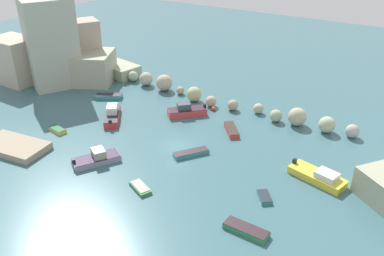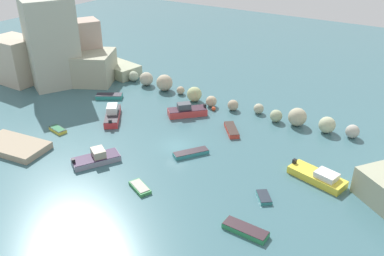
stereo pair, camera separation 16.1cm
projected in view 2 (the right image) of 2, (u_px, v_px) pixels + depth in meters
The scene contains 16 objects.
cove_water at pixel (177, 146), 52.65m from camera, with size 160.00×160.00×0.00m, color #3D666F.
cliff_headland_left at pixel (60, 53), 72.32m from camera, with size 22.18×20.45×14.69m.
rock_breakwater at pixel (209, 96), 64.22m from camera, with size 44.05×3.69×2.73m.
stone_dock at pixel (14, 146), 51.77m from camera, with size 8.47×4.64×0.83m, color tan.
channel_buoy at pixel (214, 109), 61.92m from camera, with size 0.63×0.63×0.63m, color #E04C28.
moored_boat_0 at pixel (109, 96), 66.04m from camera, with size 4.37×3.55×0.69m.
moored_boat_1 at pixel (318, 177), 45.51m from camera, with size 6.72×3.81×1.50m.
moored_boat_2 at pixel (140, 187), 44.29m from camera, with size 3.22×2.40×0.45m.
moored_boat_3 at pixel (58, 130), 56.05m from camera, with size 2.85×1.71×0.50m.
moored_boat_4 at pixel (245, 230), 38.24m from camera, with size 4.36×1.55×0.58m.
moored_boat_5 at pixel (112, 115), 59.18m from camera, with size 5.28×6.13×2.01m.
moored_boat_6 at pixel (187, 111), 60.35m from camera, with size 5.41×5.48×1.96m.
moored_boat_7 at pixel (232, 130), 55.85m from camera, with size 3.64×4.03×0.65m.
moored_boat_8 at pixel (96, 158), 48.96m from camera, with size 4.76×5.94×1.69m.
moored_boat_9 at pixel (191, 153), 50.57m from camera, with size 3.58×4.34×0.52m.
moored_boat_11 at pixel (264, 197), 42.78m from camera, with size 2.34×2.53×0.41m.
Camera 2 is at (26.10, -37.41, 26.46)m, focal length 38.37 mm.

